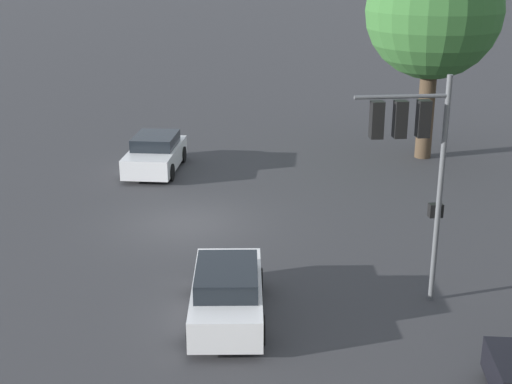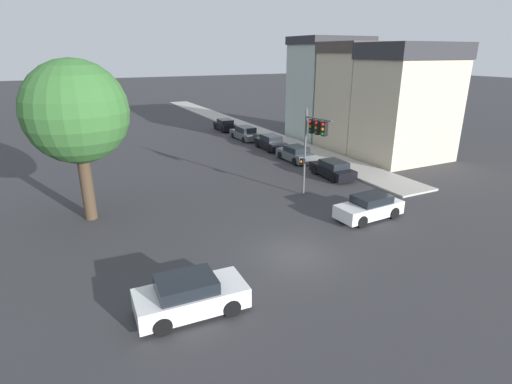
{
  "view_description": "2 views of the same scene",
  "coord_description": "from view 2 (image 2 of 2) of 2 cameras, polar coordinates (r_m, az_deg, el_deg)",
  "views": [
    {
      "loc": [
        22.17,
        3.37,
        8.74
      ],
      "look_at": [
        3.63,
        2.53,
        2.38
      ],
      "focal_mm": 50.0,
      "sensor_mm": 36.0,
      "label": 1
    },
    {
      "loc": [
        -9.5,
        -14.73,
        9.42
      ],
      "look_at": [
        0.11,
        4.44,
        1.87
      ],
      "focal_mm": 28.0,
      "sensor_mm": 36.0,
      "label": 2
    }
  ],
  "objects": [
    {
      "name": "ground_plane",
      "position": [
        19.9,
        5.52,
        -8.94
      ],
      "size": [
        300.0,
        300.0,
        0.0
      ],
      "primitive_type": "plane",
      "color": "#333335"
    },
    {
      "name": "sidewalk_strip",
      "position": [
        53.92,
        -2.04,
        9.41
      ],
      "size": [
        3.47,
        60.0,
        0.14
      ],
      "color": "#ADA89E",
      "rests_on": "ground_plane"
    },
    {
      "name": "rowhouse_backdrop",
      "position": [
        42.72,
        14.99,
        13.23
      ],
      "size": [
        8.29,
        17.41,
        10.99
      ],
      "color": "beige",
      "rests_on": "ground_plane"
    },
    {
      "name": "street_tree",
      "position": [
        24.31,
        -24.31,
        10.29
      ],
      "size": [
        5.68,
        5.68,
        9.16
      ],
      "color": "#423323",
      "rests_on": "ground_plane"
    },
    {
      "name": "traffic_signal",
      "position": [
        26.28,
        8.21,
        7.92
      ],
      "size": [
        0.84,
        2.44,
        5.92
      ],
      "rotation": [
        0.0,
        0.0,
        3.29
      ],
      "color": "#515456",
      "rests_on": "ground_plane"
    },
    {
      "name": "crossing_car_0",
      "position": [
        24.63,
        15.89,
        -2.12
      ],
      "size": [
        4.24,
        2.0,
        1.44
      ],
      "rotation": [
        0.0,
        0.0,
        3.2
      ],
      "color": "silver",
      "rests_on": "ground_plane"
    },
    {
      "name": "crossing_car_1",
      "position": [
        15.77,
        -9.38,
        -14.39
      ],
      "size": [
        4.26,
        2.13,
        1.48
      ],
      "rotation": [
        0.0,
        0.0,
        -0.04
      ],
      "color": "silver",
      "rests_on": "ground_plane"
    },
    {
      "name": "parked_car_0",
      "position": [
        32.09,
        10.89,
        3.2
      ],
      "size": [
        1.95,
        4.17,
        1.36
      ],
      "rotation": [
        0.0,
        0.0,
        1.54
      ],
      "color": "black",
      "rests_on": "ground_plane"
    },
    {
      "name": "parked_car_1",
      "position": [
        36.52,
        5.68,
        5.44
      ],
      "size": [
        1.97,
        4.0,
        1.38
      ],
      "rotation": [
        0.0,
        0.0,
        1.59
      ],
      "color": "#4C5156",
      "rests_on": "ground_plane"
    },
    {
      "name": "parked_car_2",
      "position": [
        40.91,
        2.06,
        7.09
      ],
      "size": [
        1.94,
        4.34,
        1.48
      ],
      "rotation": [
        0.0,
        0.0,
        1.54
      ],
      "color": "black",
      "rests_on": "ground_plane"
    },
    {
      "name": "parked_car_3",
      "position": [
        45.64,
        -1.57,
        8.37
      ],
      "size": [
        1.97,
        4.59,
        1.48
      ],
      "rotation": [
        0.0,
        0.0,
        1.59
      ],
      "color": "#4C5156",
      "rests_on": "ground_plane"
    },
    {
      "name": "parked_car_4",
      "position": [
        51.16,
        -4.45,
        9.51
      ],
      "size": [
        1.98,
        4.13,
        1.42
      ],
      "rotation": [
        0.0,
        0.0,
        1.53
      ],
      "color": "black",
      "rests_on": "ground_plane"
    }
  ]
}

